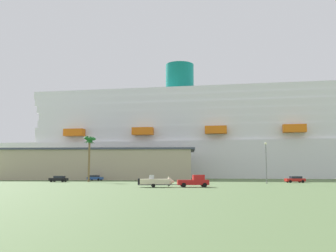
% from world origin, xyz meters
% --- Properties ---
extents(ground_plane, '(600.00, 600.00, 0.00)m').
position_xyz_m(ground_plane, '(0.00, 30.00, 0.00)').
color(ground_plane, '#567042').
extents(cruise_ship, '(239.81, 51.10, 55.62)m').
position_xyz_m(cruise_ship, '(26.85, 66.92, 14.84)').
color(cruise_ship, white).
rests_on(cruise_ship, ground_plane).
extents(terminal_building, '(65.91, 23.83, 10.03)m').
position_xyz_m(terminal_building, '(-29.48, 34.84, 5.04)').
color(terminal_building, '#B7A88C').
rests_on(terminal_building, ground_plane).
extents(pickup_truck, '(5.86, 3.03, 2.20)m').
position_xyz_m(pickup_truck, '(4.16, -19.68, 1.04)').
color(pickup_truck, red).
rests_on(pickup_truck, ground_plane).
extents(small_boat_on_trailer, '(7.29, 2.97, 2.15)m').
position_xyz_m(small_boat_on_trailer, '(-2.20, -20.79, 0.96)').
color(small_boat_on_trailer, '#595960').
rests_on(small_boat_on_trailer, ground_plane).
extents(palm_tree, '(3.22, 3.19, 12.00)m').
position_xyz_m(palm_tree, '(-24.20, 8.91, 9.78)').
color(palm_tree, brown).
rests_on(palm_tree, ground_plane).
extents(street_lamp, '(0.56, 0.56, 9.39)m').
position_xyz_m(street_lamp, '(20.04, -1.16, 5.98)').
color(street_lamp, slate).
rests_on(street_lamp, ground_plane).
extents(parked_car_blue_suv, '(4.85, 2.69, 1.58)m').
position_xyz_m(parked_car_blue_suv, '(-26.23, 21.77, 0.83)').
color(parked_car_blue_suv, '#264C99').
rests_on(parked_car_blue_suv, ground_plane).
extents(parked_car_red_hatchback, '(4.93, 2.69, 1.58)m').
position_xyz_m(parked_car_red_hatchback, '(28.24, 7.10, 0.83)').
color(parked_car_red_hatchback, red).
rests_on(parked_car_red_hatchback, ground_plane).
extents(parked_car_black_coupe, '(4.70, 2.20, 1.58)m').
position_xyz_m(parked_car_black_coupe, '(-31.54, 7.01, 0.83)').
color(parked_car_black_coupe, black).
rests_on(parked_car_black_coupe, ground_plane).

